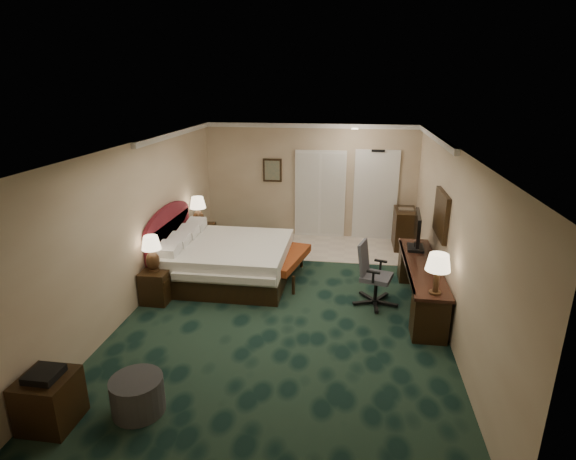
# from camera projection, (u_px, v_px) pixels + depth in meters

# --- Properties ---
(floor) EXTENTS (5.00, 7.50, 0.00)m
(floor) POSITION_uv_depth(u_px,v_px,m) (287.00, 306.00, 7.59)
(floor) COLOR black
(floor) RESTS_ON ground
(ceiling) EXTENTS (5.00, 7.50, 0.00)m
(ceiling) POSITION_uv_depth(u_px,v_px,m) (287.00, 146.00, 6.74)
(ceiling) COLOR silver
(ceiling) RESTS_ON wall_back
(wall_back) EXTENTS (5.00, 0.00, 2.70)m
(wall_back) POSITION_uv_depth(u_px,v_px,m) (310.00, 181.00, 10.69)
(wall_back) COLOR tan
(wall_back) RESTS_ON ground
(wall_front) EXTENTS (5.00, 0.00, 2.70)m
(wall_front) POSITION_uv_depth(u_px,v_px,m) (221.00, 376.00, 3.64)
(wall_front) COLOR tan
(wall_front) RESTS_ON ground
(wall_left) EXTENTS (0.00, 7.50, 2.70)m
(wall_left) POSITION_uv_depth(u_px,v_px,m) (140.00, 224.00, 7.50)
(wall_left) COLOR tan
(wall_left) RESTS_ON ground
(wall_right) EXTENTS (0.00, 7.50, 2.70)m
(wall_right) POSITION_uv_depth(u_px,v_px,m) (450.00, 238.00, 6.83)
(wall_right) COLOR tan
(wall_right) RESTS_ON ground
(crown_molding) EXTENTS (5.00, 7.50, 0.10)m
(crown_molding) POSITION_uv_depth(u_px,v_px,m) (287.00, 149.00, 6.75)
(crown_molding) COLOR white
(crown_molding) RESTS_ON wall_back
(tile_patch) EXTENTS (3.20, 1.70, 0.01)m
(tile_patch) POSITION_uv_depth(u_px,v_px,m) (345.00, 249.00, 10.19)
(tile_patch) COLOR beige
(tile_patch) RESTS_ON ground
(headboard) EXTENTS (0.12, 2.00, 1.40)m
(headboard) POSITION_uv_depth(u_px,v_px,m) (170.00, 241.00, 8.64)
(headboard) COLOR #50141D
(headboard) RESTS_ON ground
(entry_door) EXTENTS (1.02, 0.06, 2.18)m
(entry_door) POSITION_uv_depth(u_px,v_px,m) (375.00, 196.00, 10.54)
(entry_door) COLOR white
(entry_door) RESTS_ON ground
(closet_doors) EXTENTS (1.20, 0.06, 2.10)m
(closet_doors) POSITION_uv_depth(u_px,v_px,m) (320.00, 194.00, 10.71)
(closet_doors) COLOR beige
(closet_doors) RESTS_ON ground
(wall_art) EXTENTS (0.45, 0.06, 0.55)m
(wall_art) POSITION_uv_depth(u_px,v_px,m) (272.00, 170.00, 10.69)
(wall_art) COLOR #54685B
(wall_art) RESTS_ON wall_back
(wall_mirror) EXTENTS (0.05, 0.95, 0.75)m
(wall_mirror) POSITION_uv_depth(u_px,v_px,m) (441.00, 215.00, 7.33)
(wall_mirror) COLOR white
(wall_mirror) RESTS_ON wall_right
(bed) EXTENTS (2.24, 2.08, 0.71)m
(bed) POSITION_uv_depth(u_px,v_px,m) (229.00, 261.00, 8.58)
(bed) COLOR white
(bed) RESTS_ON ground
(nightstand_near) EXTENTS (0.45, 0.52, 0.57)m
(nightstand_near) POSITION_uv_depth(u_px,v_px,m) (157.00, 286.00, 7.71)
(nightstand_near) COLOR black
(nightstand_near) RESTS_ON ground
(nightstand_far) EXTENTS (0.50, 0.57, 0.62)m
(nightstand_far) POSITION_uv_depth(u_px,v_px,m) (202.00, 239.00, 9.91)
(nightstand_far) COLOR black
(nightstand_far) RESTS_ON ground
(lamp_near) EXTENTS (0.34, 0.34, 0.61)m
(lamp_near) POSITION_uv_depth(u_px,v_px,m) (152.00, 253.00, 7.53)
(lamp_near) COLOR black
(lamp_near) RESTS_ON nightstand_near
(lamp_far) EXTENTS (0.41, 0.41, 0.65)m
(lamp_far) POSITION_uv_depth(u_px,v_px,m) (198.00, 212.00, 9.66)
(lamp_far) COLOR black
(lamp_far) RESTS_ON nightstand_far
(bed_bench) EXTENTS (0.79, 1.52, 0.49)m
(bed_bench) POSITION_uv_depth(u_px,v_px,m) (287.00, 267.00, 8.57)
(bed_bench) COLOR brown
(bed_bench) RESTS_ON ground
(ottoman) EXTENTS (0.62, 0.62, 0.43)m
(ottoman) POSITION_uv_depth(u_px,v_px,m) (138.00, 395.00, 5.13)
(ottoman) COLOR #323233
(ottoman) RESTS_ON ground
(side_table) EXTENTS (0.55, 0.55, 0.60)m
(side_table) POSITION_uv_depth(u_px,v_px,m) (49.00, 400.00, 4.92)
(side_table) COLOR black
(side_table) RESTS_ON ground
(desk) EXTENTS (0.55, 2.56, 0.74)m
(desk) POSITION_uv_depth(u_px,v_px,m) (420.00, 285.00, 7.54)
(desk) COLOR black
(desk) RESTS_ON ground
(tv) EXTENTS (0.14, 0.86, 0.67)m
(tv) POSITION_uv_depth(u_px,v_px,m) (417.00, 232.00, 7.99)
(tv) COLOR black
(tv) RESTS_ON desk
(desk_lamp) EXTENTS (0.38, 0.38, 0.61)m
(desk_lamp) POSITION_uv_depth(u_px,v_px,m) (437.00, 274.00, 6.32)
(desk_lamp) COLOR black
(desk_lamp) RESTS_ON desk
(desk_chair) EXTENTS (0.77, 0.74, 1.09)m
(desk_chair) POSITION_uv_depth(u_px,v_px,m) (377.00, 275.00, 7.51)
(desk_chair) COLOR #464653
(desk_chair) RESTS_ON ground
(minibar) EXTENTS (0.47, 0.84, 0.89)m
(minibar) POSITION_uv_depth(u_px,v_px,m) (404.00, 229.00, 10.16)
(minibar) COLOR black
(minibar) RESTS_ON ground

